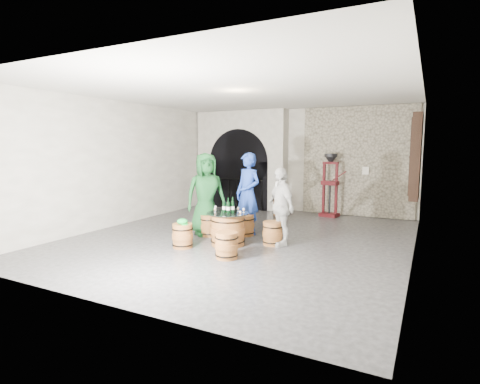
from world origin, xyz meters
The scene contains 31 objects.
ground centered at (0.00, 0.00, 0.00)m, with size 8.00×8.00×0.00m, color #29292B.
wall_back centered at (0.00, 4.00, 1.60)m, with size 8.00×8.00×0.00m, color silver.
wall_front centered at (0.00, -4.00, 1.60)m, with size 8.00×8.00×0.00m, color silver.
wall_left centered at (-3.50, 0.00, 1.60)m, with size 8.00×8.00×0.00m, color silver.
wall_right centered at (3.50, 0.00, 1.60)m, with size 8.00×8.00×0.00m, color silver.
ceiling centered at (0.00, 0.00, 3.20)m, with size 8.00×8.00×0.00m, color beige.
stone_facing_panel centered at (1.80, 3.94, 1.60)m, with size 3.20×0.12×3.18m, color tan.
arched_opening centered at (-1.90, 3.74, 1.58)m, with size 3.10×0.60×3.19m.
shuttered_window centered at (3.38, 2.40, 1.80)m, with size 0.23×1.10×2.00m.
barrel_table centered at (0.03, -0.69, 0.34)m, with size 0.88×0.88×0.68m.
barrel_stool_left centered at (-0.75, -0.17, 0.24)m, with size 0.44×0.44×0.49m.
barrel_stool_far centered at (-0.03, 0.24, 0.24)m, with size 0.44×0.44×0.49m.
barrel_stool_right centered at (0.85, -0.24, 0.24)m, with size 0.44×0.44×0.49m.
barrel_stool_near_right centered at (0.46, -1.52, 0.24)m, with size 0.44×0.44×0.49m.
barrel_stool_near_left centered at (-0.70, -1.28, 0.24)m, with size 0.44×0.44×0.49m.
green_cap centered at (-0.69, -1.28, 0.54)m, with size 0.26×0.21×0.12m.
person_green centered at (-0.89, -0.08, 0.95)m, with size 0.93×0.60×1.90m, color #13451D.
person_blue centered at (-0.04, 0.41, 0.95)m, with size 0.69×0.46×1.90m, color #1B3898.
person_white centered at (0.98, -0.17, 0.81)m, with size 0.94×0.39×1.61m, color beige.
wine_bottle_left centered at (-0.05, -0.71, 0.81)m, with size 0.08×0.08×0.32m.
wine_bottle_center centered at (0.07, -0.74, 0.81)m, with size 0.08×0.08×0.32m.
wine_bottle_right centered at (0.11, -0.64, 0.81)m, with size 0.08×0.08×0.32m.
tasting_glass_a centered at (-0.23, -0.77, 0.73)m, with size 0.05×0.05×0.10m, color #C96B27, non-canonical shape.
tasting_glass_b centered at (0.31, -0.53, 0.73)m, with size 0.05×0.05×0.10m, color #C96B27, non-canonical shape.
tasting_glass_c centered at (-0.18, -0.42, 0.73)m, with size 0.05×0.05×0.10m, color #C96B27, non-canonical shape.
tasting_glass_d centered at (0.16, -0.47, 0.73)m, with size 0.05×0.05×0.10m, color #C96B27, non-canonical shape.
tasting_glass_e centered at (0.40, -0.87, 0.73)m, with size 0.05×0.05×0.10m, color #C96B27, non-canonical shape.
tasting_glass_f centered at (-0.36, -0.54, 0.73)m, with size 0.05×0.05×0.10m, color #C96B27, non-canonical shape.
side_barrel centered at (-0.22, 2.99, 0.30)m, with size 0.45×0.45×0.60m.
corking_press centered at (1.13, 3.48, 1.06)m, with size 0.77×0.48×1.83m.
control_box centered at (2.05, 3.86, 1.35)m, with size 0.18×0.10×0.22m, color silver.
Camera 1 is at (3.70, -7.34, 2.05)m, focal length 28.00 mm.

